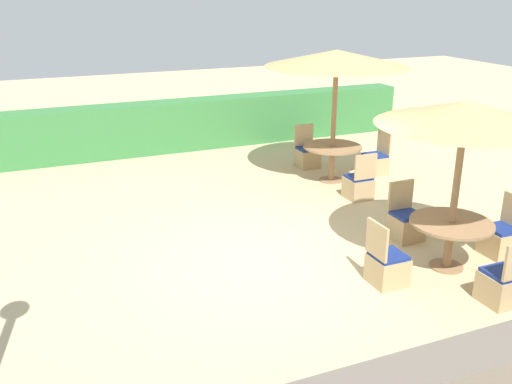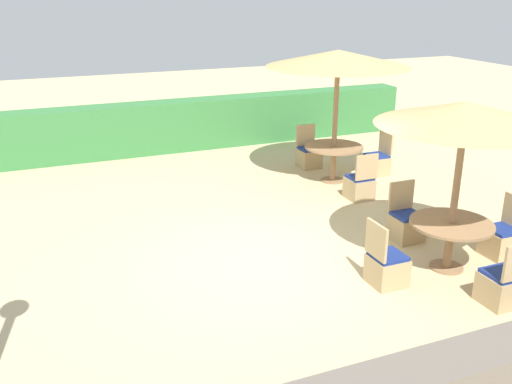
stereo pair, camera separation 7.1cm
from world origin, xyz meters
TOP-DOWN VIEW (x-y plane):
  - ground_plane at (0.00, 0.00)m, footprint 40.00×40.00m
  - hedge_row at (0.00, 6.52)m, footprint 13.00×0.70m
  - parasol_front_right at (2.27, -1.15)m, footprint 2.39×2.39m
  - round_table_front_right at (2.27, -1.15)m, footprint 1.17×1.17m
  - patio_chair_front_right_west at (1.18, -1.21)m, footprint 0.46×0.46m
  - patio_chair_front_right_south at (2.24, -2.21)m, footprint 0.46×0.46m
  - patio_chair_front_right_north at (2.32, -0.09)m, footprint 0.46×0.46m
  - patio_chair_front_right_east at (3.30, -1.12)m, footprint 0.46×0.46m
  - parasol_back_right at (2.68, 2.91)m, footprint 2.85×2.85m
  - round_table_back_right at (2.68, 2.91)m, footprint 1.20×1.20m
  - patio_chair_back_right_north at (2.68, 4.00)m, footprint 0.46×0.46m
  - patio_chair_back_right_east at (3.79, 2.94)m, footprint 0.46×0.46m
  - patio_chair_back_right_south at (2.64, 1.79)m, footprint 0.46×0.46m

SIDE VIEW (x-z plane):
  - ground_plane at x=0.00m, z-range 0.00..0.00m
  - patio_chair_front_right_west at x=1.18m, z-range -0.20..0.73m
  - patio_chair_front_right_south at x=2.24m, z-range -0.20..0.73m
  - patio_chair_front_right_north at x=2.32m, z-range -0.20..0.73m
  - patio_chair_front_right_east at x=3.30m, z-range -0.20..0.73m
  - patio_chair_back_right_north at x=2.68m, z-range -0.20..0.73m
  - patio_chair_back_right_east at x=3.79m, z-range -0.20..0.73m
  - patio_chair_back_right_south at x=2.64m, z-range -0.20..0.73m
  - round_table_front_right at x=2.27m, z-range 0.22..0.94m
  - hedge_row at x=0.00m, z-range 0.00..1.22m
  - round_table_back_right at x=2.68m, z-range 0.24..1.00m
  - parasol_front_right at x=2.27m, z-range 1.05..3.48m
  - parasol_back_right at x=2.68m, z-range 1.17..3.86m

